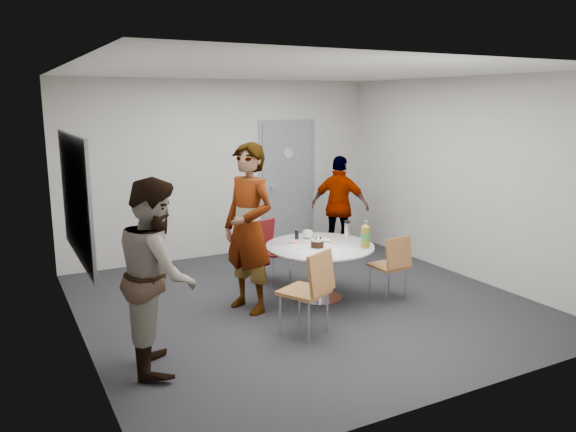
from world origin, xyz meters
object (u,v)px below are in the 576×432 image
door (287,185)px  whiteboard (76,197)px  chair_near_left (311,285)px  chair_far (269,245)px  person_right (340,206)px  person_main (249,228)px  person_left (157,274)px  table (322,252)px  chair_near_right (393,262)px

door → whiteboard: bearing=-147.3°
chair_near_left → chair_far: chair_near_left is taller
person_right → chair_far: bearing=72.1°
person_main → person_left: (-1.29, -0.90, -0.10)m
whiteboard → chair_near_left: (2.05, -1.10, -0.90)m
person_left → chair_near_left: bearing=-81.1°
person_main → person_right: size_ratio=1.24×
table → person_main: 1.01m
chair_near_left → chair_near_right: chair_near_left is taller
chair_far → table: bearing=88.0°
table → person_right: (1.27, 1.57, 0.19)m
chair_near_left → chair_far: (0.41, 1.83, -0.05)m
chair_near_right → chair_far: chair_far is taller
person_left → person_main: bearing=-42.7°
door → chair_near_left: door is taller
table → chair_near_left: (-0.68, -0.90, -0.04)m
whiteboard → chair_near_right: bearing=-10.3°
door → person_main: bearing=-126.4°
whiteboard → chair_far: bearing=16.5°
chair_near_right → person_main: (-1.66, 0.52, 0.48)m
chair_far → person_right: 1.70m
chair_near_left → person_left: size_ratio=0.52×
table → person_right: bearing=51.0°
door → chair_near_right: (-0.10, -2.91, -0.54)m
chair_near_right → chair_far: 1.68m
door → person_left: size_ratio=1.22×
whiteboard → person_main: whiteboard is taller
table → chair_near_right: 0.85m
table → chair_near_right: table is taller
chair_near_left → chair_near_right: 1.49m
table → person_right: size_ratio=0.84×
table → chair_near_left: bearing=-127.1°
chair_near_left → person_left: person_left is taller
chair_near_right → person_main: 1.80m
person_main → person_right: (2.20, 1.48, -0.19)m
table → whiteboard: bearing=175.9°
chair_near_right → door: bearing=85.7°
person_left → person_right: 4.23m
chair_near_right → person_left: 3.00m
door → chair_far: 1.98m
whiteboard → person_main: bearing=-3.5°
table → chair_near_left: size_ratio=1.44×
door → chair_near_left: size_ratio=2.34×
chair_near_right → chair_far: (-1.00, 1.35, 0.02)m
whiteboard → table: 2.87m
door → whiteboard: size_ratio=1.12×
table → chair_near_right: (0.73, -0.43, -0.11)m
table → person_main: bearing=174.5°
person_main → person_right: person_main is taller
whiteboard → chair_near_right: 3.65m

